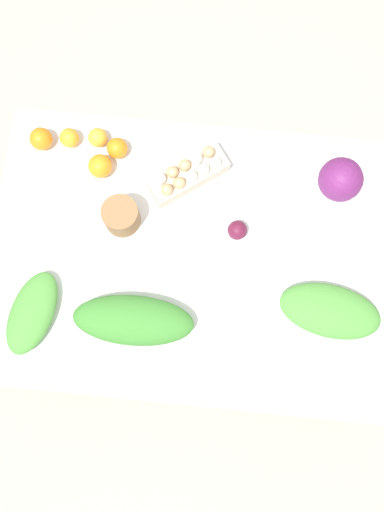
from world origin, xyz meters
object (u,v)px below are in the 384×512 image
object	(u,v)px
greens_bunch_kale	(330,311)
orange_2	(69,138)
orange_0	(98,138)
beet_root	(237,230)
greens_bunch_scallion	(32,313)
egg_carton	(188,174)
cabbage_purple	(341,180)
orange_3	(100,166)
orange_4	(117,148)
orange_1	(41,139)
greens_bunch_chard	(133,320)
paper_bag	(121,216)

from	to	relation	value
greens_bunch_kale	orange_2	distance (m)	1.03
greens_bunch_kale	orange_0	distance (m)	0.95
beet_root	orange_2	bearing A→B (deg)	155.85
greens_bunch_scallion	egg_carton	bearing A→B (deg)	48.75
cabbage_purple	egg_carton	xyz separation A→B (m)	(-0.50, -0.02, -0.03)
orange_3	orange_4	size ratio (longest dim) A/B	1.12
orange_1	orange_2	world-z (taller)	orange_1
orange_4	egg_carton	bearing A→B (deg)	-15.82
cabbage_purple	beet_root	bearing A→B (deg)	-148.96
orange_2	orange_4	bearing A→B (deg)	-7.53
greens_bunch_chard	orange_2	distance (m)	0.66
orange_4	orange_2	bearing A→B (deg)	172.47
greens_bunch_kale	orange_2	xyz separation A→B (m)	(-0.90, 0.50, -0.01)
orange_3	orange_2	bearing A→B (deg)	141.85
orange_0	orange_1	distance (m)	0.19
paper_bag	greens_bunch_kale	distance (m)	0.73
greens_bunch_kale	greens_bunch_chard	bearing A→B (deg)	-171.51
beet_root	orange_3	distance (m)	0.50
orange_0	orange_1	size ratio (longest dim) A/B	0.85
egg_carton	orange_2	bearing A→B (deg)	131.41
greens_bunch_kale	greens_bunch_chard	distance (m)	0.62
beet_root	orange_1	bearing A→B (deg)	159.95
orange_1	orange_3	xyz separation A→B (m)	(0.21, -0.08, 0.00)
greens_bunch_scallion	orange_0	xyz separation A→B (m)	(0.13, 0.61, 0.00)
egg_carton	orange_2	distance (m)	0.42
egg_carton	orange_4	size ratio (longest dim) A/B	3.87
cabbage_purple	orange_2	bearing A→B (deg)	175.36
orange_0	orange_3	distance (m)	0.11
egg_carton	beet_root	xyz separation A→B (m)	(0.18, -0.17, -0.01)
greens_bunch_kale	orange_1	size ratio (longest dim) A/B	4.19
greens_bunch_chard	greens_bunch_kale	bearing A→B (deg)	8.49
greens_bunch_kale	greens_bunch_scallion	bearing A→B (deg)	-174.03
greens_bunch_chard	paper_bag	bearing A→B (deg)	103.55
cabbage_purple	greens_bunch_scallion	world-z (taller)	cabbage_purple
egg_carton	beet_root	size ratio (longest dim) A/B	4.27
orange_2	greens_bunch_scallion	bearing A→B (deg)	-93.03
orange_1	orange_3	bearing A→B (deg)	-20.13
cabbage_purple	orange_1	world-z (taller)	cabbage_purple
greens_bunch_chard	orange_4	bearing A→B (deg)	102.39
orange_2	cabbage_purple	bearing A→B (deg)	-4.64
orange_1	orange_2	size ratio (longest dim) A/B	1.16
greens_bunch_kale	egg_carton	bearing A→B (deg)	140.22
cabbage_purple	greens_bunch_kale	bearing A→B (deg)	-90.79
egg_carton	orange_2	world-z (taller)	egg_carton
egg_carton	orange_3	world-z (taller)	egg_carton
paper_bag	orange_2	world-z (taller)	paper_bag
cabbage_purple	greens_bunch_scallion	xyz separation A→B (m)	(-0.94, -0.52, -0.04)
orange_0	orange_2	world-z (taller)	same
greens_bunch_kale	orange_0	bearing A→B (deg)	147.70
egg_carton	cabbage_purple	bearing A→B (deg)	-33.98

